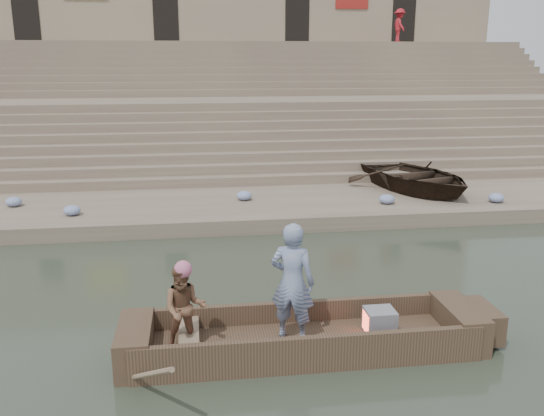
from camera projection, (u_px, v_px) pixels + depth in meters
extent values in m
plane|color=#2C3629|center=(254.00, 351.00, 8.95)|extent=(120.00, 120.00, 0.00)
cube|color=gray|center=(224.00, 209.00, 16.56)|extent=(32.00, 4.00, 0.40)
cube|color=gray|center=(213.00, 134.00, 23.44)|extent=(32.00, 3.00, 2.80)
cube|color=gray|center=(207.00, 94.00, 29.84)|extent=(32.00, 3.00, 5.20)
cube|color=gray|center=(220.00, 187.00, 18.68)|extent=(32.00, 0.50, 0.70)
cube|color=gray|center=(219.00, 179.00, 19.12)|extent=(32.00, 0.50, 1.00)
cube|color=gray|center=(218.00, 172.00, 19.56)|extent=(32.00, 0.50, 1.30)
cube|color=gray|center=(218.00, 165.00, 20.00)|extent=(32.00, 0.50, 1.60)
cube|color=gray|center=(217.00, 158.00, 20.44)|extent=(32.00, 0.50, 1.90)
cube|color=gray|center=(216.00, 152.00, 20.88)|extent=(32.00, 0.50, 2.20)
cube|color=gray|center=(215.00, 146.00, 21.32)|extent=(32.00, 0.50, 2.50)
cube|color=gray|center=(215.00, 140.00, 21.76)|extent=(32.00, 0.50, 2.80)
cube|color=gray|center=(211.00, 126.00, 25.08)|extent=(32.00, 0.50, 3.10)
cube|color=gray|center=(211.00, 121.00, 25.52)|extent=(32.00, 0.50, 3.40)
cube|color=gray|center=(210.00, 116.00, 25.96)|extent=(32.00, 0.50, 3.70)
cube|color=gray|center=(210.00, 112.00, 26.40)|extent=(32.00, 0.50, 4.00)
cube|color=gray|center=(209.00, 108.00, 26.84)|extent=(32.00, 0.50, 4.30)
cube|color=gray|center=(209.00, 104.00, 27.28)|extent=(32.00, 0.50, 4.60)
cube|color=gray|center=(209.00, 100.00, 27.72)|extent=(32.00, 0.50, 4.90)
cube|color=gray|center=(208.00, 96.00, 28.16)|extent=(32.00, 0.50, 5.20)
cube|color=gray|center=(204.00, 36.00, 32.90)|extent=(32.00, 5.00, 11.20)
cube|color=black|center=(26.00, 13.00, 29.10)|extent=(1.30, 0.18, 2.60)
cube|color=black|center=(166.00, 15.00, 30.04)|extent=(1.30, 0.18, 2.60)
cube|color=black|center=(297.00, 16.00, 30.97)|extent=(1.30, 0.18, 2.60)
cube|color=black|center=(403.00, 17.00, 31.77)|extent=(1.30, 0.18, 2.60)
cube|color=brown|center=(303.00, 345.00, 8.93)|extent=(5.00, 1.30, 0.22)
cube|color=brown|center=(311.00, 354.00, 8.29)|extent=(5.20, 0.12, 0.56)
cube|color=brown|center=(296.00, 317.00, 9.48)|extent=(5.20, 0.12, 0.56)
cube|color=brown|center=(135.00, 344.00, 8.54)|extent=(0.50, 1.30, 0.60)
cube|color=brown|center=(459.00, 323.00, 9.22)|extent=(0.50, 1.30, 0.60)
cube|color=brown|center=(482.00, 321.00, 9.27)|extent=(0.35, 0.90, 0.50)
cube|color=#937A5B|center=(189.00, 335.00, 8.62)|extent=(0.30, 1.20, 0.08)
cylinder|color=#937A5B|center=(140.00, 376.00, 7.70)|extent=(1.03, 2.10, 1.36)
sphere|color=#C86283|center=(183.00, 269.00, 8.22)|extent=(0.26, 0.26, 0.26)
imported|color=navy|center=(292.00, 282.00, 8.66)|extent=(0.81, 0.69, 1.87)
imported|color=#206238|center=(185.00, 309.00, 8.37)|extent=(0.66, 0.52, 1.34)
cube|color=slate|center=(380.00, 322.00, 9.02)|extent=(0.46, 0.42, 0.40)
cube|color=#E5593F|center=(367.00, 322.00, 8.99)|extent=(0.04, 0.34, 0.32)
imported|color=#2D2116|center=(416.00, 176.00, 17.84)|extent=(4.33, 5.13, 0.91)
imported|color=#A61C24|center=(400.00, 25.00, 29.53)|extent=(0.62, 1.08, 1.66)
ellipsoid|color=#3F5999|center=(72.00, 210.00, 15.12)|extent=(0.44, 0.44, 0.26)
ellipsoid|color=#3F5999|center=(14.00, 202.00, 16.03)|extent=(0.44, 0.44, 0.26)
ellipsoid|color=#3F5999|center=(244.00, 196.00, 16.73)|extent=(0.44, 0.44, 0.26)
ellipsoid|color=#3F5999|center=(387.00, 199.00, 16.32)|extent=(0.44, 0.44, 0.26)
ellipsoid|color=#3F5999|center=(496.00, 198.00, 16.48)|extent=(0.44, 0.44, 0.26)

